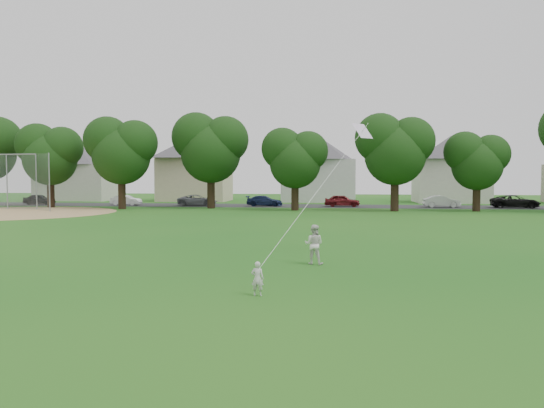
# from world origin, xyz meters

# --- Properties ---
(ground) EXTENTS (160.00, 160.00, 0.00)m
(ground) POSITION_xyz_m (0.00, 0.00, 0.00)
(ground) COLOR #135414
(ground) RESTS_ON ground
(street) EXTENTS (90.00, 7.00, 0.01)m
(street) POSITION_xyz_m (0.00, 42.00, 0.01)
(street) COLOR #2D2D30
(street) RESTS_ON ground
(dirt_infield) EXTENTS (18.00, 18.00, 0.02)m
(dirt_infield) POSITION_xyz_m (-26.00, 28.00, 0.01)
(dirt_infield) COLOR #9E7F51
(dirt_infield) RESTS_ON ground
(toddler) EXTENTS (0.35, 0.23, 0.93)m
(toddler) POSITION_xyz_m (0.36, -1.04, 0.46)
(toddler) COLOR silver
(toddler) RESTS_ON ground
(older_boy) EXTENTS (0.79, 0.66, 1.44)m
(older_boy) POSITION_xyz_m (1.62, 4.24, 0.72)
(older_boy) COLOR silver
(older_boy) RESTS_ON ground
(kite) EXTENTS (2.05, 4.64, 9.88)m
(kite) POSITION_xyz_m (1.91, 3.10, 2.86)
(kite) COLOR white
(kite) RESTS_ON ground
(baseball_backstop) EXTENTS (12.11, 2.97, 5.31)m
(baseball_backstop) POSITION_xyz_m (-29.46, 32.23, 2.65)
(baseball_backstop) COLOR gray
(baseball_backstop) RESTS_ON ground
(tree_row) EXTENTS (82.49, 9.40, 10.20)m
(tree_row) POSITION_xyz_m (2.70, 35.50, 6.26)
(tree_row) COLOR black
(tree_row) RESTS_ON ground
(parked_cars) EXTENTS (72.57, 2.51, 1.29)m
(parked_cars) POSITION_xyz_m (5.00, 41.00, 0.61)
(parked_cars) COLOR black
(parked_cars) RESTS_ON ground
(house_row) EXTENTS (76.86, 13.72, 10.03)m
(house_row) POSITION_xyz_m (-1.01, 52.00, 4.82)
(house_row) COLOR beige
(house_row) RESTS_ON ground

